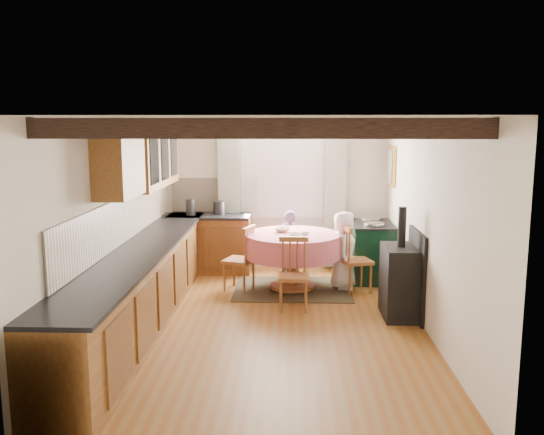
{
  "coord_description": "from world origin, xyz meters",
  "views": [
    {
      "loc": [
        0.24,
        -6.47,
        2.35
      ],
      "look_at": [
        0.0,
        0.8,
        1.15
      ],
      "focal_mm": 37.79,
      "sensor_mm": 36.0,
      "label": 1
    }
  ],
  "objects_px": {
    "chair_left": "(239,258)",
    "cast_iron_stove": "(401,262)",
    "chair_right": "(356,258)",
    "cup": "(305,236)",
    "dining_table": "(293,262)",
    "aga_range": "(371,251)",
    "child_far": "(290,243)",
    "child_right": "(344,250)",
    "chair_near": "(294,274)"
  },
  "relations": [
    {
      "from": "chair_near",
      "to": "aga_range",
      "type": "height_order",
      "value": "chair_near"
    },
    {
      "from": "dining_table",
      "to": "chair_near",
      "type": "relative_size",
      "value": 1.46
    },
    {
      "from": "dining_table",
      "to": "chair_near",
      "type": "bearing_deg",
      "value": -89.33
    },
    {
      "from": "chair_left",
      "to": "cast_iron_stove",
      "type": "xyz_separation_m",
      "value": [
        2.07,
        -1.07,
        0.21
      ]
    },
    {
      "from": "child_far",
      "to": "child_right",
      "type": "xyz_separation_m",
      "value": [
        0.77,
        -0.74,
        0.05
      ]
    },
    {
      "from": "dining_table",
      "to": "child_right",
      "type": "height_order",
      "value": "child_right"
    },
    {
      "from": "chair_left",
      "to": "child_right",
      "type": "distance_m",
      "value": 1.5
    },
    {
      "from": "chair_right",
      "to": "aga_range",
      "type": "height_order",
      "value": "chair_right"
    },
    {
      "from": "chair_left",
      "to": "chair_near",
      "type": "bearing_deg",
      "value": 62.05
    },
    {
      "from": "dining_table",
      "to": "cup",
      "type": "relative_size",
      "value": 12.91
    },
    {
      "from": "chair_left",
      "to": "aga_range",
      "type": "relative_size",
      "value": 0.98
    },
    {
      "from": "chair_right",
      "to": "child_right",
      "type": "distance_m",
      "value": 0.22
    },
    {
      "from": "cup",
      "to": "chair_right",
      "type": "bearing_deg",
      "value": 24.87
    },
    {
      "from": "cast_iron_stove",
      "to": "child_far",
      "type": "xyz_separation_m",
      "value": [
        -1.35,
        1.93,
        -0.17
      ]
    },
    {
      "from": "chair_left",
      "to": "child_far",
      "type": "distance_m",
      "value": 1.12
    },
    {
      "from": "chair_near",
      "to": "child_far",
      "type": "xyz_separation_m",
      "value": [
        -0.05,
        1.69,
        0.05
      ]
    },
    {
      "from": "aga_range",
      "to": "child_right",
      "type": "bearing_deg",
      "value": -130.98
    },
    {
      "from": "chair_near",
      "to": "cup",
      "type": "relative_size",
      "value": 8.82
    },
    {
      "from": "chair_left",
      "to": "cast_iron_stove",
      "type": "distance_m",
      "value": 2.34
    },
    {
      "from": "chair_near",
      "to": "child_right",
      "type": "bearing_deg",
      "value": 53.38
    },
    {
      "from": "child_far",
      "to": "child_right",
      "type": "bearing_deg",
      "value": 145.46
    },
    {
      "from": "child_far",
      "to": "cup",
      "type": "height_order",
      "value": "child_far"
    },
    {
      "from": "cast_iron_stove",
      "to": "child_far",
      "type": "height_order",
      "value": "cast_iron_stove"
    },
    {
      "from": "chair_right",
      "to": "cast_iron_stove",
      "type": "height_order",
      "value": "cast_iron_stove"
    },
    {
      "from": "dining_table",
      "to": "child_right",
      "type": "bearing_deg",
      "value": 5.77
    },
    {
      "from": "dining_table",
      "to": "chair_near",
      "type": "height_order",
      "value": "chair_near"
    },
    {
      "from": "chair_right",
      "to": "cast_iron_stove",
      "type": "bearing_deg",
      "value": -175.02
    },
    {
      "from": "cast_iron_stove",
      "to": "cup",
      "type": "height_order",
      "value": "cast_iron_stove"
    },
    {
      "from": "child_far",
      "to": "chair_right",
      "type": "bearing_deg",
      "value": 146.5
    },
    {
      "from": "aga_range",
      "to": "child_far",
      "type": "relative_size",
      "value": 0.93
    },
    {
      "from": "dining_table",
      "to": "chair_right",
      "type": "relative_size",
      "value": 1.41
    },
    {
      "from": "aga_range",
      "to": "cup",
      "type": "relative_size",
      "value": 9.16
    },
    {
      "from": "child_right",
      "to": "chair_left",
      "type": "bearing_deg",
      "value": 100.69
    },
    {
      "from": "cast_iron_stove",
      "to": "chair_left",
      "type": "bearing_deg",
      "value": 152.7
    },
    {
      "from": "chair_near",
      "to": "child_far",
      "type": "bearing_deg",
      "value": 92.14
    },
    {
      "from": "chair_left",
      "to": "aga_range",
      "type": "height_order",
      "value": "chair_left"
    },
    {
      "from": "chair_near",
      "to": "child_right",
      "type": "xyz_separation_m",
      "value": [
        0.72,
        0.95,
        0.1
      ]
    },
    {
      "from": "chair_left",
      "to": "child_far",
      "type": "xyz_separation_m",
      "value": [
        0.72,
        0.86,
        0.04
      ]
    },
    {
      "from": "cup",
      "to": "dining_table",
      "type": "bearing_deg",
      "value": 112.81
    },
    {
      "from": "chair_left",
      "to": "child_far",
      "type": "relative_size",
      "value": 0.91
    },
    {
      "from": "chair_right",
      "to": "aga_range",
      "type": "xyz_separation_m",
      "value": [
        0.31,
        0.67,
        -0.04
      ]
    },
    {
      "from": "dining_table",
      "to": "aga_range",
      "type": "xyz_separation_m",
      "value": [
        1.2,
        0.62,
        0.03
      ]
    },
    {
      "from": "chair_left",
      "to": "aga_range",
      "type": "bearing_deg",
      "value": 128.01
    },
    {
      "from": "chair_right",
      "to": "cup",
      "type": "distance_m",
      "value": 0.89
    },
    {
      "from": "chair_right",
      "to": "cup",
      "type": "height_order",
      "value": "chair_right"
    },
    {
      "from": "child_far",
      "to": "child_right",
      "type": "height_order",
      "value": "child_right"
    },
    {
      "from": "dining_table",
      "to": "cast_iron_stove",
      "type": "relative_size",
      "value": 0.99
    },
    {
      "from": "aga_range",
      "to": "child_right",
      "type": "height_order",
      "value": "child_right"
    },
    {
      "from": "child_right",
      "to": "cup",
      "type": "bearing_deg",
      "value": 135.51
    },
    {
      "from": "cup",
      "to": "chair_near",
      "type": "bearing_deg",
      "value": -107.41
    }
  ]
}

